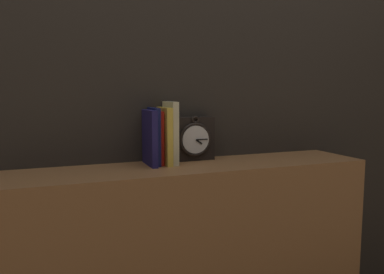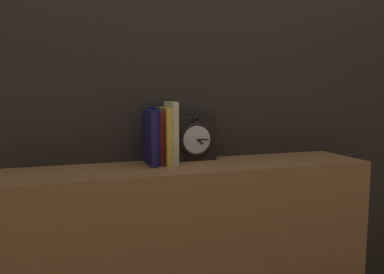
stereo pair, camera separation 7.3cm
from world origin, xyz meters
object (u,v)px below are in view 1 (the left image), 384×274
Objects in this scene: book_slot1_navy at (154,136)px; book_slot3_yellow at (164,136)px; clock at (193,139)px; book_slot2_red at (158,137)px; book_slot4_cream at (170,133)px; book_slot0_navy at (150,138)px.

book_slot3_yellow is at bearing -11.95° from book_slot1_navy.
book_slot2_red is (-0.15, -0.03, 0.01)m from clock.
clock is at bearing 10.20° from book_slot1_navy.
clock is 0.17m from book_slot1_navy.
clock is 0.84× the size of book_slot1_navy.
book_slot3_yellow reaches higher than book_slot1_navy.
book_slot0_navy is at bearing -174.87° from book_slot4_cream.
clock is 0.84× the size of book_slot3_yellow.
book_slot0_navy reaches higher than book_slot2_red.
book_slot1_navy is at bearing 175.94° from book_slot4_cream.
book_slot0_navy is at bearing -148.86° from book_slot1_navy.
book_slot1_navy reaches higher than book_slot0_navy.
book_slot1_navy reaches higher than book_slot2_red.
clock is 0.90× the size of book_slot2_red.
book_slot3_yellow is at bearing -171.69° from book_slot4_cream.
book_slot4_cream is (0.02, 0.00, 0.01)m from book_slot3_yellow.
clock is 0.15m from book_slot2_red.
book_slot2_red is 0.85× the size of book_slot4_cream.
book_slot2_red is (0.02, 0.00, -0.01)m from book_slot1_navy.
book_slot1_navy is 0.02m from book_slot2_red.
clock is at bearing 16.56° from book_slot3_yellow.
book_slot1_navy is at bearing -169.80° from clock.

